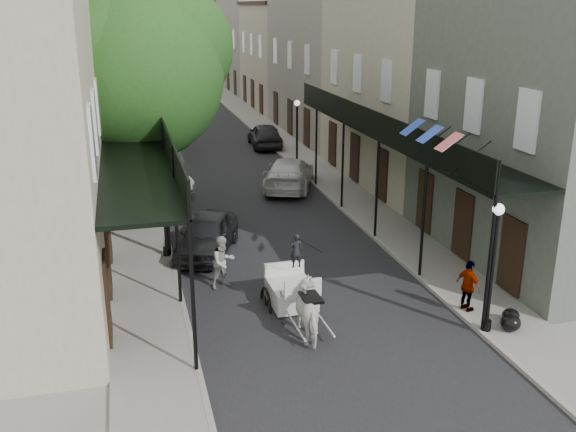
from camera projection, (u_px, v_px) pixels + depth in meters
ground at (324, 319)px, 18.87m from camera, size 140.00×140.00×0.00m
road at (220, 164)px, 37.25m from camera, size 8.00×90.00×0.01m
sidewalk_left at (132, 168)px, 36.04m from camera, size 2.20×90.00×0.12m
sidewalk_right at (302, 158)px, 38.43m from camera, size 2.20×90.00×0.12m
building_row_left at (66, 61)px, 42.75m from camera, size 5.00×80.00×10.50m
building_row_right at (313, 56)px, 46.87m from camera, size 5.00×80.00×10.50m
gallery_left at (139, 145)px, 22.87m from camera, size 2.20×18.05×4.88m
gallery_right at (388, 132)px, 25.17m from camera, size 2.20×18.05×4.88m
tree_near at (147, 67)px, 25.19m from camera, size 7.31×6.80×9.63m
tree_far at (135, 57)px, 38.25m from camera, size 6.45×6.00×8.61m
lamppost_right_near at (492, 266)px, 17.37m from camera, size 0.32×0.32×3.71m
lamppost_left at (164, 205)px, 22.76m from camera, size 0.32×0.32×3.71m
lamppost_right_far at (297, 132)px, 35.76m from camera, size 0.32×0.32×3.71m
horse at (312, 312)px, 17.64m from camera, size 0.86×1.81×1.51m
carriage at (288, 272)px, 19.72m from camera, size 1.62×2.27×2.53m
pedestrian_walking at (223, 262)px, 20.75m from camera, size 1.04×0.95×1.75m
pedestrian_sidewalk_left at (116, 146)px, 37.84m from camera, size 1.09×0.82×1.51m
pedestrian_sidewalk_right at (469, 286)px, 18.90m from camera, size 0.63×0.99×1.57m
car_left_near at (207, 234)px, 23.66m from camera, size 3.22×4.64×1.47m
car_left_mid at (162, 177)px, 31.78m from camera, size 2.93×4.54×1.41m
car_left_far at (147, 126)px, 45.12m from camera, size 3.50×5.63×1.45m
car_right_near at (289, 173)px, 32.12m from camera, size 3.93×5.73×1.54m
car_right_far at (265, 135)px, 41.56m from camera, size 2.14×4.71×1.57m
trash_bags at (511, 320)px, 18.06m from camera, size 0.83×0.98×0.48m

